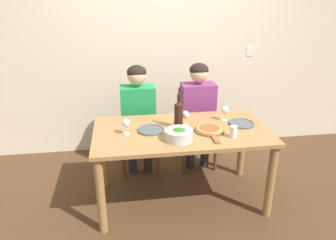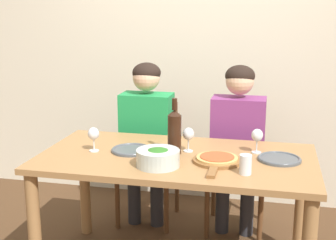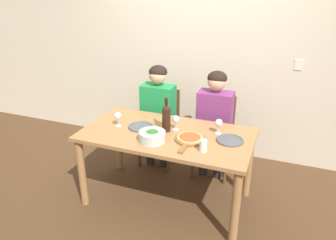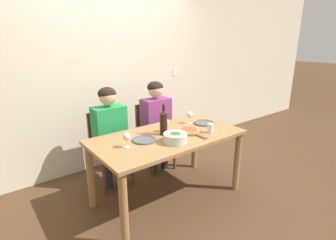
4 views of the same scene
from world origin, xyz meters
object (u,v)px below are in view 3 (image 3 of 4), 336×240
at_px(dinner_plate_left, 141,127).
at_px(chair_right, 215,131).
at_px(broccoli_bowl, 152,136).
at_px(chair_left, 161,123).
at_px(wine_glass_right, 219,124).
at_px(wine_bottle, 166,117).
at_px(dinner_plate_right, 230,140).
at_px(person_woman, 158,107).
at_px(person_man, 214,115).
at_px(wine_glass_centre, 176,120).
at_px(water_tumbler, 203,146).
at_px(pizza_on_board, 190,139).
at_px(wine_glass_left, 118,116).

bearing_deg(dinner_plate_left, chair_right, 50.59).
bearing_deg(broccoli_bowl, chair_left, 107.60).
distance_m(chair_left, wine_glass_right, 1.09).
bearing_deg(wine_bottle, dinner_plate_right, 0.39).
bearing_deg(broccoli_bowl, dinner_plate_left, 134.38).
height_order(person_woman, wine_bottle, person_woman).
bearing_deg(person_man, wine_glass_right, -72.59).
xyz_separation_m(dinner_plate_right, wine_glass_centre, (-0.55, 0.05, 0.10)).
bearing_deg(water_tumbler, pizza_on_board, 137.67).
height_order(chair_left, broccoli_bowl, chair_left).
relative_size(dinner_plate_right, water_tumbler, 2.35).
bearing_deg(person_woman, person_man, 0.00).
height_order(broccoli_bowl, dinner_plate_right, broccoli_bowl).
bearing_deg(wine_glass_centre, wine_glass_left, -167.62).
relative_size(pizza_on_board, wine_glass_right, 2.78).
height_order(broccoli_bowl, wine_glass_right, wine_glass_right).
xyz_separation_m(dinner_plate_left, wine_glass_right, (0.75, 0.14, 0.10)).
bearing_deg(person_man, broccoli_bowl, -113.67).
bearing_deg(dinner_plate_right, dinner_plate_left, -178.50).
bearing_deg(wine_bottle, chair_left, 115.89).
distance_m(person_woman, wine_glass_left, 0.70).
bearing_deg(dinner_plate_right, water_tumbler, -122.81).
bearing_deg(chair_right, broccoli_bowl, -111.25).
bearing_deg(wine_glass_left, wine_bottle, 8.09).
distance_m(chair_left, person_man, 0.73).
height_order(broccoli_bowl, wine_glass_left, wine_glass_left).
relative_size(chair_right, wine_bottle, 2.68).
xyz_separation_m(broccoli_bowl, wine_glass_centre, (0.12, 0.31, 0.06)).
xyz_separation_m(wine_glass_right, water_tumbler, (-0.04, -0.39, -0.05)).
relative_size(dinner_plate_left, dinner_plate_right, 1.00).
height_order(chair_right, dinner_plate_left, chair_right).
height_order(chair_left, person_woman, person_woman).
bearing_deg(chair_left, broccoli_bowl, -72.40).
relative_size(chair_right, pizza_on_board, 2.18).
xyz_separation_m(wine_bottle, dinner_plate_right, (0.62, 0.00, -0.13)).
height_order(chair_left, wine_bottle, wine_bottle).
height_order(person_man, dinner_plate_left, person_man).
xyz_separation_m(wine_bottle, wine_glass_centre, (0.08, 0.05, -0.04)).
bearing_deg(chair_left, person_woman, -90.00).
xyz_separation_m(wine_glass_left, wine_glass_centre, (0.57, 0.12, 0.00)).
relative_size(wine_bottle, water_tumbler, 3.19).
height_order(person_man, wine_glass_left, person_man).
xyz_separation_m(dinner_plate_right, pizza_on_board, (-0.35, -0.12, 0.01)).
xyz_separation_m(person_woman, wine_glass_left, (-0.15, -0.67, 0.12)).
relative_size(person_woman, wine_glass_centre, 8.24).
bearing_deg(water_tumbler, wine_glass_centre, 138.56).
bearing_deg(pizza_on_board, person_man, 85.17).
bearing_deg(person_man, water_tumbler, -82.82).
bearing_deg(pizza_on_board, wine_glass_right, 47.79).
bearing_deg(wine_glass_left, person_man, 39.19).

